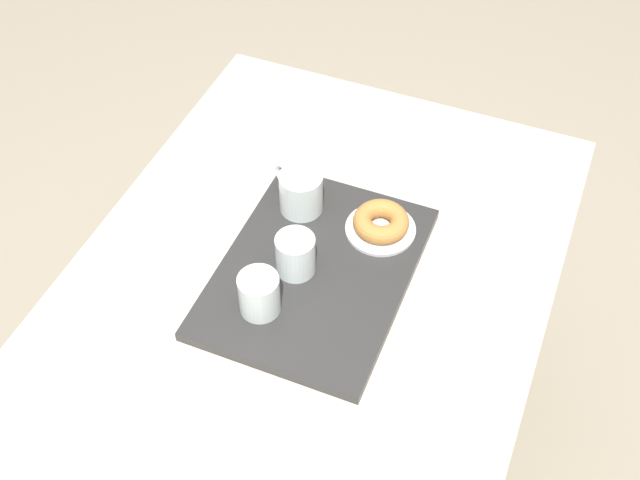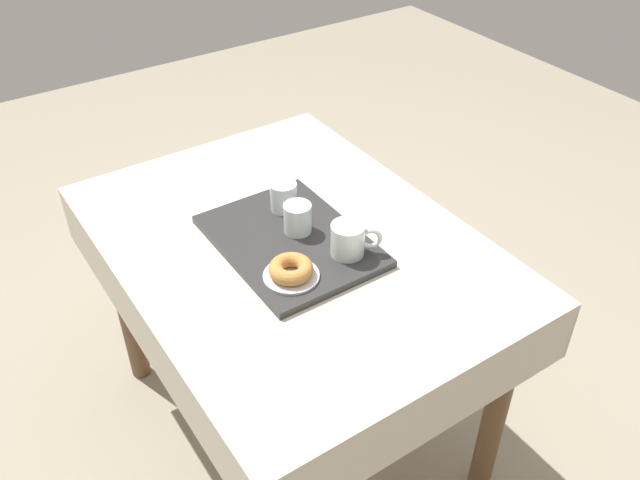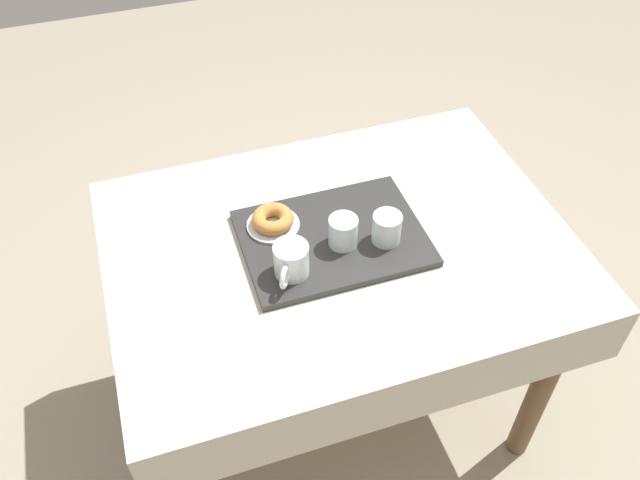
{
  "view_description": "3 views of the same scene",
  "coord_description": "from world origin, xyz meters",
  "px_view_note": "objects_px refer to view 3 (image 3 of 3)",
  "views": [
    {
      "loc": [
        -0.86,
        -0.37,
        1.91
      ],
      "look_at": [
        0.07,
        0.0,
        0.79
      ],
      "focal_mm": 45.33,
      "sensor_mm": 36.0,
      "label": 1
    },
    {
      "loc": [
        1.19,
        -0.71,
        1.81
      ],
      "look_at": [
        0.08,
        0.04,
        0.79
      ],
      "focal_mm": 37.77,
      "sensor_mm": 36.0,
      "label": 2
    },
    {
      "loc": [
        0.41,
        1.09,
        1.96
      ],
      "look_at": [
        0.05,
        0.0,
        0.78
      ],
      "focal_mm": 37.31,
      "sensor_mm": 36.0,
      "label": 3
    }
  ],
  "objects_px": {
    "dining_table": "(338,271)",
    "water_glass_near": "(341,233)",
    "serving_tray": "(333,238)",
    "water_glass_far": "(387,229)",
    "donut_plate_left": "(273,225)",
    "sugar_donut_left": "(273,219)",
    "tea_mug_left": "(291,261)"
  },
  "relations": [
    {
      "from": "tea_mug_left",
      "to": "serving_tray",
      "type": "bearing_deg",
      "value": -146.98
    },
    {
      "from": "water_glass_near",
      "to": "donut_plate_left",
      "type": "xyz_separation_m",
      "value": [
        0.14,
        -0.11,
        -0.03
      ]
    },
    {
      "from": "donut_plate_left",
      "to": "sugar_donut_left",
      "type": "height_order",
      "value": "sugar_donut_left"
    },
    {
      "from": "serving_tray",
      "to": "water_glass_far",
      "type": "distance_m",
      "value": 0.14
    },
    {
      "from": "water_glass_far",
      "to": "sugar_donut_left",
      "type": "bearing_deg",
      "value": -27.95
    },
    {
      "from": "dining_table",
      "to": "water_glass_near",
      "type": "xyz_separation_m",
      "value": [
        0.0,
        0.02,
        0.17
      ]
    },
    {
      "from": "water_glass_far",
      "to": "water_glass_near",
      "type": "bearing_deg",
      "value": -11.42
    },
    {
      "from": "water_glass_far",
      "to": "donut_plate_left",
      "type": "bearing_deg",
      "value": -27.95
    },
    {
      "from": "tea_mug_left",
      "to": "donut_plate_left",
      "type": "distance_m",
      "value": 0.17
    },
    {
      "from": "serving_tray",
      "to": "sugar_donut_left",
      "type": "distance_m",
      "value": 0.16
    },
    {
      "from": "water_glass_near",
      "to": "donut_plate_left",
      "type": "relative_size",
      "value": 0.59
    },
    {
      "from": "serving_tray",
      "to": "water_glass_near",
      "type": "height_order",
      "value": "water_glass_near"
    },
    {
      "from": "water_glass_near",
      "to": "sugar_donut_left",
      "type": "xyz_separation_m",
      "value": [
        0.14,
        -0.11,
        -0.01
      ]
    },
    {
      "from": "dining_table",
      "to": "tea_mug_left",
      "type": "xyz_separation_m",
      "value": [
        0.15,
        0.08,
        0.17
      ]
    },
    {
      "from": "dining_table",
      "to": "tea_mug_left",
      "type": "height_order",
      "value": "tea_mug_left"
    },
    {
      "from": "water_glass_far",
      "to": "sugar_donut_left",
      "type": "distance_m",
      "value": 0.29
    },
    {
      "from": "dining_table",
      "to": "water_glass_far",
      "type": "distance_m",
      "value": 0.2
    },
    {
      "from": "water_glass_near",
      "to": "tea_mug_left",
      "type": "bearing_deg",
      "value": 20.49
    },
    {
      "from": "dining_table",
      "to": "donut_plate_left",
      "type": "height_order",
      "value": "donut_plate_left"
    },
    {
      "from": "serving_tray",
      "to": "donut_plate_left",
      "type": "xyz_separation_m",
      "value": [
        0.13,
        -0.08,
        0.01
      ]
    },
    {
      "from": "dining_table",
      "to": "sugar_donut_left",
      "type": "relative_size",
      "value": 10.91
    },
    {
      "from": "serving_tray",
      "to": "donut_plate_left",
      "type": "distance_m",
      "value": 0.16
    },
    {
      "from": "donut_plate_left",
      "to": "sugar_donut_left",
      "type": "bearing_deg",
      "value": -90.0
    },
    {
      "from": "serving_tray",
      "to": "tea_mug_left",
      "type": "xyz_separation_m",
      "value": [
        0.13,
        0.09,
        0.05
      ]
    },
    {
      "from": "tea_mug_left",
      "to": "water_glass_far",
      "type": "xyz_separation_m",
      "value": [
        -0.25,
        -0.03,
        -0.0
      ]
    },
    {
      "from": "dining_table",
      "to": "water_glass_near",
      "type": "bearing_deg",
      "value": 78.26
    },
    {
      "from": "water_glass_near",
      "to": "dining_table",
      "type": "bearing_deg",
      "value": -101.74
    },
    {
      "from": "dining_table",
      "to": "water_glass_far",
      "type": "xyz_separation_m",
      "value": [
        -0.11,
        0.05,
        0.17
      ]
    },
    {
      "from": "dining_table",
      "to": "sugar_donut_left",
      "type": "distance_m",
      "value": 0.23
    },
    {
      "from": "water_glass_near",
      "to": "sugar_donut_left",
      "type": "distance_m",
      "value": 0.18
    },
    {
      "from": "dining_table",
      "to": "sugar_donut_left",
      "type": "bearing_deg",
      "value": -31.04
    },
    {
      "from": "donut_plate_left",
      "to": "water_glass_far",
      "type": "bearing_deg",
      "value": 152.05
    }
  ]
}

